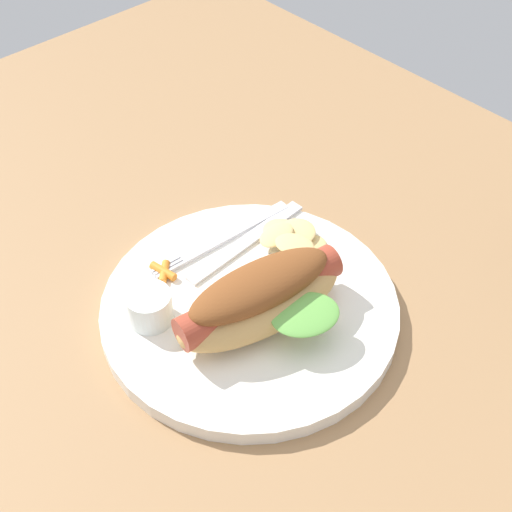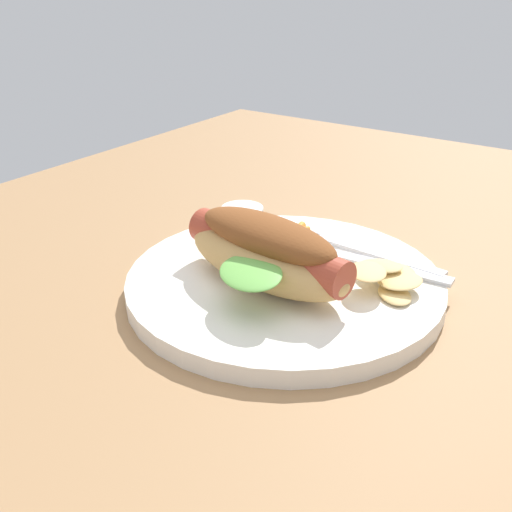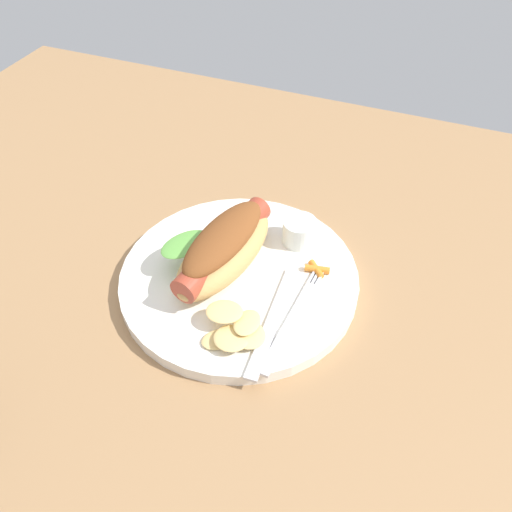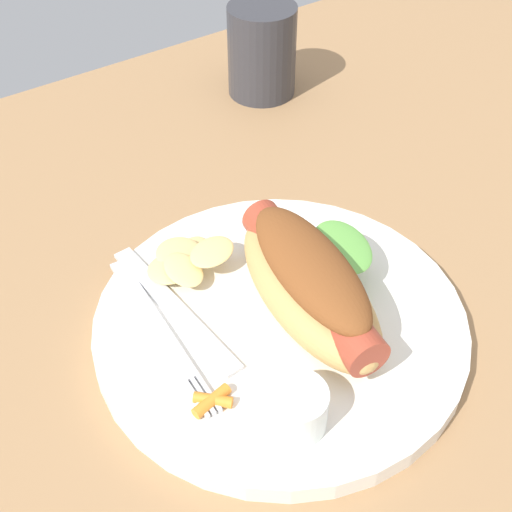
{
  "view_description": "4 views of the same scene",
  "coord_description": "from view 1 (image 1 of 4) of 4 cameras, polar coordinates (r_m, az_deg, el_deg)",
  "views": [
    {
      "loc": [
        29.43,
        -28.45,
        51.44
      ],
      "look_at": [
        -3.73,
        2.15,
        5.96
      ],
      "focal_mm": 50.81,
      "sensor_mm": 36.0,
      "label": 1
    },
    {
      "loc": [
        36.71,
        24.61,
        25.95
      ],
      "look_at": [
        -1.04,
        -1.13,
        3.69
      ],
      "focal_mm": 42.45,
      "sensor_mm": 36.0,
      "label": 2
    },
    {
      "loc": [
        -19.78,
        38.06,
        45.38
      ],
      "look_at": [
        -4.52,
        -0.54,
        3.99
      ],
      "focal_mm": 36.89,
      "sensor_mm": 36.0,
      "label": 3
    },
    {
      "loc": [
        -23.42,
        -25.62,
        39.15
      ],
      "look_at": [
        -3.69,
        2.55,
        6.57
      ],
      "focal_mm": 48.07,
      "sensor_mm": 36.0,
      "label": 4
    }
  ],
  "objects": [
    {
      "name": "ground_plane",
      "position": [
        0.66,
        0.82,
        -6.75
      ],
      "size": [
        120.0,
        90.0,
        1.8
      ],
      "primitive_type": "cube",
      "color": "#9E754C"
    },
    {
      "name": "plate",
      "position": [
        0.67,
        -0.5,
        -4.15
      ],
      "size": [
        27.28,
        27.28,
        1.6
      ],
      "primitive_type": "cylinder",
      "color": "white",
      "rests_on": "ground_plane"
    },
    {
      "name": "hot_dog",
      "position": [
        0.63,
        0.56,
        -3.15
      ],
      "size": [
        12.07,
        17.15,
        5.87
      ],
      "rotation": [
        0.0,
        0.0,
        4.55
      ],
      "color": "tan",
      "rests_on": "plate"
    },
    {
      "name": "sauce_ramekin",
      "position": [
        0.64,
        -8.38,
        -4.01
      ],
      "size": [
        4.07,
        4.07,
        3.08
      ],
      "primitive_type": "cylinder",
      "color": "white",
      "rests_on": "plate"
    },
    {
      "name": "fork",
      "position": [
        0.72,
        -2.43,
        1.51
      ],
      "size": [
        2.4,
        16.18,
        0.4
      ],
      "rotation": [
        0.0,
        0.0,
        4.64
      ],
      "color": "silver",
      "rests_on": "plate"
    },
    {
      "name": "knife",
      "position": [
        0.71,
        -0.75,
        1.15
      ],
      "size": [
        2.26,
        15.15,
        0.36
      ],
      "primitive_type": "cube",
      "rotation": [
        0.0,
        0.0,
        4.77
      ],
      "color": "silver",
      "rests_on": "plate"
    },
    {
      "name": "chips_pile",
      "position": [
        0.71,
        2.78,
        1.57
      ],
      "size": [
        7.9,
        6.67,
        2.15
      ],
      "color": "#E4C177",
      "rests_on": "plate"
    },
    {
      "name": "carrot_garnish",
      "position": [
        0.69,
        -7.28,
        -1.22
      ],
      "size": [
        2.94,
        2.36,
        0.8
      ],
      "color": "orange",
      "rests_on": "plate"
    }
  ]
}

